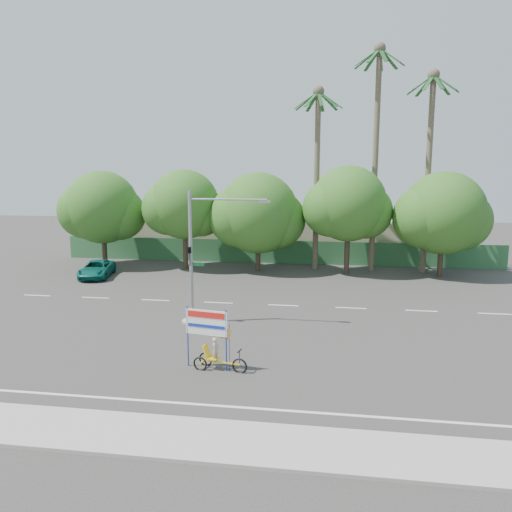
# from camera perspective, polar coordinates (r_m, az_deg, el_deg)

# --- Properties ---
(ground) EXTENTS (120.00, 120.00, 0.00)m
(ground) POSITION_cam_1_polar(r_m,az_deg,el_deg) (22.86, -3.91, -10.77)
(ground) COLOR #33302D
(ground) RESTS_ON ground
(sidewalk_near) EXTENTS (50.00, 2.40, 0.12)m
(sidewalk_near) POSITION_cam_1_polar(r_m,az_deg,el_deg) (16.27, -9.96, -19.70)
(sidewalk_near) COLOR gray
(sidewalk_near) RESTS_ON ground
(fence) EXTENTS (38.00, 0.08, 2.00)m
(fence) POSITION_cam_1_polar(r_m,az_deg,el_deg) (43.21, 2.21, 0.48)
(fence) COLOR #336B3D
(fence) RESTS_ON ground
(building_left) EXTENTS (12.00, 8.00, 4.00)m
(building_left) POSITION_cam_1_polar(r_m,az_deg,el_deg) (49.49, -8.78, 2.74)
(building_left) COLOR beige
(building_left) RESTS_ON ground
(building_right) EXTENTS (14.00, 8.00, 3.60)m
(building_right) POSITION_cam_1_polar(r_m,az_deg,el_deg) (47.41, 12.49, 2.06)
(building_right) COLOR beige
(building_right) RESTS_ON ground
(tree_far_left) EXTENTS (7.14, 6.00, 7.96)m
(tree_far_left) POSITION_cam_1_polar(r_m,az_deg,el_deg) (43.28, -17.19, 5.08)
(tree_far_left) COLOR #473828
(tree_far_left) RESTS_ON ground
(tree_left) EXTENTS (6.66, 5.60, 8.07)m
(tree_left) POSITION_cam_1_polar(r_m,az_deg,el_deg) (40.72, -8.26, 5.56)
(tree_left) COLOR #473828
(tree_left) RESTS_ON ground
(tree_center) EXTENTS (7.62, 6.40, 7.85)m
(tree_center) POSITION_cam_1_polar(r_m,az_deg,el_deg) (39.46, 0.16, 4.66)
(tree_center) COLOR #473828
(tree_center) RESTS_ON ground
(tree_right) EXTENTS (6.90, 5.80, 8.36)m
(tree_right) POSITION_cam_1_polar(r_m,az_deg,el_deg) (39.00, 10.44, 5.58)
(tree_right) COLOR #473828
(tree_right) RESTS_ON ground
(tree_far_right) EXTENTS (7.38, 6.20, 7.94)m
(tree_far_right) POSITION_cam_1_polar(r_m,az_deg,el_deg) (39.89, 20.54, 4.35)
(tree_far_right) COLOR #473828
(tree_far_right) RESTS_ON ground
(palm_tall) EXTENTS (3.73, 3.79, 17.45)m
(palm_tall) POSITION_cam_1_polar(r_m,az_deg,el_deg) (40.58, 13.58, 13.02)
(palm_tall) COLOR #70604C
(palm_tall) RESTS_ON ground
(palm_mid) EXTENTS (3.73, 3.79, 15.45)m
(palm_mid) POSITION_cam_1_polar(r_m,az_deg,el_deg) (41.05, 19.19, 11.22)
(palm_mid) COLOR #70604C
(palm_mid) RESTS_ON ground
(palm_short) EXTENTS (3.73, 3.79, 14.45)m
(palm_short) POSITION_cam_1_polar(r_m,az_deg,el_deg) (40.40, 7.00, 10.95)
(palm_short) COLOR #70604C
(palm_short) RESTS_ON ground
(traffic_signal) EXTENTS (4.72, 1.10, 7.00)m
(traffic_signal) POSITION_cam_1_polar(r_m,az_deg,el_deg) (26.30, -6.80, -1.45)
(traffic_signal) COLOR gray
(traffic_signal) RESTS_ON ground
(trike_billboard) EXTENTS (2.61, 0.85, 2.60)m
(trike_billboard) POSITION_cam_1_polar(r_m,az_deg,el_deg) (20.59, -4.99, -10.06)
(trike_billboard) COLOR black
(trike_billboard) RESTS_ON ground
(pickup_truck) EXTENTS (2.93, 4.81, 1.25)m
(pickup_truck) POSITION_cam_1_polar(r_m,az_deg,el_deg) (39.55, -17.75, -1.43)
(pickup_truck) COLOR #0D5E53
(pickup_truck) RESTS_ON ground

